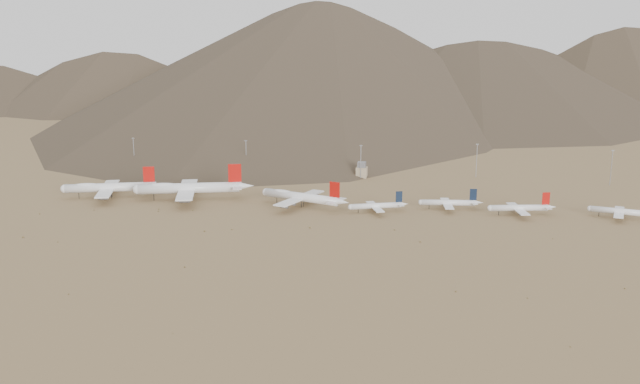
% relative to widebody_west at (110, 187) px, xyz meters
% --- Properties ---
extents(ground, '(3000.00, 3000.00, 0.00)m').
position_rel_widebody_west_xyz_m(ground, '(127.49, -25.35, -7.03)').
color(ground, '#9D7851').
rests_on(ground, ground).
extents(mountain_ridge, '(4400.00, 1000.00, 300.00)m').
position_rel_widebody_west_xyz_m(mountain_ridge, '(127.49, 874.65, 142.97)').
color(mountain_ridge, '#4E402E').
rests_on(mountain_ridge, ground).
extents(widebody_west, '(66.03, 52.57, 20.38)m').
position_rel_widebody_west_xyz_m(widebody_west, '(0.00, 0.00, 0.00)').
color(widebody_west, white).
rests_on(widebody_west, ground).
extents(widebody_centre, '(76.55, 60.73, 23.46)m').
position_rel_widebody_west_xyz_m(widebody_centre, '(54.80, 3.66, 1.06)').
color(widebody_centre, white).
rests_on(widebody_centre, ground).
extents(widebody_east, '(60.79, 48.48, 18.84)m').
position_rel_widebody_west_xyz_m(widebody_east, '(131.23, -0.91, -0.53)').
color(widebody_east, white).
rests_on(widebody_east, ground).
extents(narrowbody_a, '(36.49, 27.35, 12.67)m').
position_rel_widebody_west_xyz_m(narrowbody_a, '(180.14, -5.43, -2.92)').
color(narrowbody_a, white).
rests_on(narrowbody_a, ground).
extents(narrowbody_b, '(40.17, 29.17, 13.30)m').
position_rel_widebody_west_xyz_m(narrowbody_b, '(223.91, 9.94, -2.71)').
color(narrowbody_b, white).
rests_on(narrowbody_b, ground).
extents(narrowbody_c, '(41.71, 30.67, 13.98)m').
position_rel_widebody_west_xyz_m(narrowbody_c, '(266.53, 3.84, -2.49)').
color(narrowbody_c, white).
rests_on(narrowbody_c, ground).
extents(narrowbody_d, '(40.00, 29.41, 13.41)m').
position_rel_widebody_west_xyz_m(narrowbody_d, '(325.35, 6.41, -2.68)').
color(narrowbody_d, white).
rests_on(narrowbody_d, ground).
extents(control_tower, '(8.00, 8.00, 12.00)m').
position_rel_widebody_west_xyz_m(control_tower, '(157.49, 94.65, -1.71)').
color(control_tower, tan).
rests_on(control_tower, ground).
extents(mast_far_west, '(2.00, 0.60, 25.70)m').
position_rel_widebody_west_xyz_m(mast_far_west, '(-24.71, 91.55, 7.18)').
color(mast_far_west, gray).
rests_on(mast_far_west, ground).
extents(mast_west, '(2.00, 0.60, 25.70)m').
position_rel_widebody_west_xyz_m(mast_west, '(66.56, 96.14, 7.18)').
color(mast_west, gray).
rests_on(mast_west, ground).
extents(mast_centre, '(2.00, 0.60, 25.70)m').
position_rel_widebody_west_xyz_m(mast_centre, '(157.30, 90.10, 7.18)').
color(mast_centre, gray).
rests_on(mast_centre, ground).
extents(mast_east, '(2.00, 0.60, 25.70)m').
position_rel_widebody_west_xyz_m(mast_east, '(242.71, 111.61, 7.18)').
color(mast_east, gray).
rests_on(mast_east, ground).
extents(mast_far_east, '(2.00, 0.60, 25.70)m').
position_rel_widebody_west_xyz_m(mast_far_east, '(337.21, 101.71, 7.18)').
color(mast_far_east, gray).
rests_on(mast_far_east, ground).
extents(desert_scrub, '(377.44, 174.80, 0.94)m').
position_rel_widebody_west_xyz_m(desert_scrub, '(112.39, -84.14, -6.71)').
color(desert_scrub, brown).
rests_on(desert_scrub, ground).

